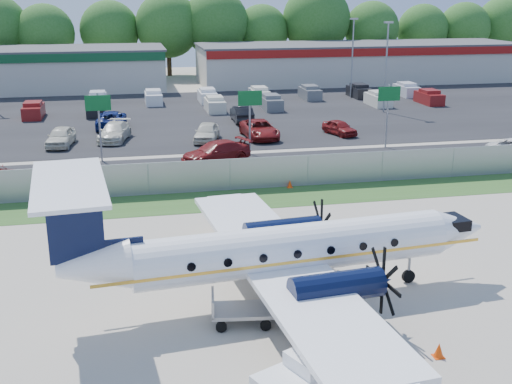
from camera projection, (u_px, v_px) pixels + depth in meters
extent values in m
plane|color=#AFA594|center=(285.00, 286.00, 26.82)|extent=(170.00, 170.00, 0.00)
cube|color=#2D561E|center=(236.00, 200.00, 38.05)|extent=(170.00, 4.00, 0.02)
cube|color=black|center=(219.00, 169.00, 44.60)|extent=(170.00, 8.00, 0.02)
cube|color=black|center=(188.00, 116.00, 64.25)|extent=(170.00, 32.00, 0.02)
cube|color=gray|center=(230.00, 175.00, 39.63)|extent=(120.00, 0.02, 1.90)
cube|color=gray|center=(230.00, 159.00, 39.34)|extent=(120.00, 0.06, 0.06)
cube|color=gray|center=(230.00, 189.00, 39.91)|extent=(120.00, 0.06, 0.06)
cube|color=beige|center=(358.00, 63.00, 89.10)|extent=(44.00, 12.00, 5.00)
cube|color=#474749|center=(359.00, 44.00, 88.32)|extent=(44.40, 12.40, 0.24)
cube|color=maroon|center=(375.00, 52.00, 82.80)|extent=(44.00, 0.20, 1.00)
cylinder|color=gray|center=(100.00, 128.00, 46.07)|extent=(0.14, 0.14, 5.00)
cube|color=#0C5923|center=(98.00, 103.00, 45.40)|extent=(1.80, 0.08, 1.10)
cylinder|color=gray|center=(250.00, 122.00, 48.18)|extent=(0.14, 0.14, 5.00)
cube|color=#0C5923|center=(250.00, 98.00, 47.51)|extent=(1.80, 0.08, 1.10)
cylinder|color=gray|center=(387.00, 116.00, 50.29)|extent=(0.14, 0.14, 5.00)
cube|color=#0C5923|center=(389.00, 94.00, 49.62)|extent=(1.80, 0.08, 1.10)
cylinder|color=gray|center=(386.00, 68.00, 64.89)|extent=(0.18, 0.18, 9.00)
cube|color=gray|center=(389.00, 22.00, 63.56)|extent=(0.90, 0.35, 0.18)
cylinder|color=gray|center=(352.00, 59.00, 74.25)|extent=(0.18, 0.18, 9.00)
cube|color=gray|center=(354.00, 19.00, 72.92)|extent=(0.90, 0.35, 0.18)
cylinder|color=white|center=(293.00, 249.00, 25.07)|extent=(12.68, 3.05, 1.91)
cone|color=white|center=(457.00, 229.00, 27.11)|extent=(2.38, 2.10, 1.91)
cone|color=white|center=(94.00, 267.00, 22.91)|extent=(2.78, 2.14, 1.91)
cube|color=black|center=(453.00, 222.00, 26.95)|extent=(1.02, 1.38, 0.45)
cube|color=white|center=(281.00, 263.00, 25.09)|extent=(4.83, 17.90, 0.22)
cylinder|color=black|center=(337.00, 287.00, 22.69)|extent=(3.50, 1.41, 1.11)
cylinder|color=black|center=(283.00, 231.00, 28.02)|extent=(3.50, 1.41, 1.11)
cube|color=black|center=(75.00, 223.00, 22.27)|extent=(1.92, 0.36, 2.91)
cube|color=white|center=(68.00, 183.00, 21.81)|extent=(2.97, 6.42, 0.14)
cylinder|color=gray|center=(409.00, 268.00, 26.96)|extent=(0.12, 0.12, 1.31)
cylinder|color=black|center=(408.00, 276.00, 27.07)|extent=(0.58, 0.23, 0.56)
cylinder|color=black|center=(307.00, 328.00, 22.81)|extent=(0.68, 0.46, 0.64)
cylinder|color=black|center=(259.00, 265.00, 28.14)|extent=(0.68, 0.46, 0.64)
cube|color=white|center=(297.00, 383.00, 19.17)|extent=(2.87, 2.39, 0.69)
cube|color=white|center=(310.00, 362.00, 19.29)|extent=(1.53, 1.63, 0.50)
cube|color=black|center=(321.00, 357.00, 19.53)|extent=(0.62, 1.06, 0.40)
cylinder|color=black|center=(303.00, 369.00, 20.34)|extent=(0.63, 0.45, 0.59)
cube|color=gray|center=(243.00, 310.00, 23.66)|extent=(2.46, 1.66, 0.14)
cube|color=gray|center=(213.00, 303.00, 23.48)|extent=(0.27, 1.38, 0.69)
cube|color=gray|center=(272.00, 301.00, 23.63)|extent=(0.27, 1.38, 0.69)
cylinder|color=black|center=(221.00, 327.00, 23.09)|extent=(0.43, 0.19, 0.41)
cylinder|color=black|center=(221.00, 310.00, 24.30)|extent=(0.43, 0.19, 0.41)
cylinder|color=black|center=(266.00, 325.00, 23.20)|extent=(0.43, 0.19, 0.41)
cylinder|color=black|center=(263.00, 309.00, 24.41)|extent=(0.43, 0.19, 0.41)
cube|color=gray|center=(303.00, 291.00, 25.21)|extent=(2.52, 1.94, 0.13)
cube|color=gray|center=(276.00, 282.00, 25.22)|extent=(0.49, 1.30, 0.67)
cube|color=gray|center=(330.00, 285.00, 25.01)|extent=(0.49, 1.30, 0.67)
cylinder|color=black|center=(282.00, 304.00, 24.80)|extent=(0.42, 0.25, 0.40)
cylinder|color=black|center=(284.00, 290.00, 25.96)|extent=(0.42, 0.25, 0.40)
cylinder|color=black|center=(323.00, 306.00, 24.65)|extent=(0.42, 0.25, 0.40)
cylinder|color=black|center=(323.00, 292.00, 25.81)|extent=(0.42, 0.25, 0.40)
cone|color=#EA4007|center=(382.00, 280.00, 26.83)|extent=(0.32, 0.32, 0.48)
cube|color=#EA4007|center=(381.00, 285.00, 26.89)|extent=(0.34, 0.34, 0.03)
cone|color=#EA4007|center=(439.00, 350.00, 21.49)|extent=(0.35, 0.35, 0.52)
cube|color=#EA4007|center=(438.00, 357.00, 21.56)|extent=(0.37, 0.37, 0.03)
cone|color=#EA4007|center=(290.00, 184.00, 40.35)|extent=(0.33, 0.33, 0.50)
cube|color=#EA4007|center=(290.00, 187.00, 40.42)|extent=(0.35, 0.35, 0.03)
imported|color=maroon|center=(216.00, 163.00, 46.43)|extent=(5.74, 4.18, 1.55)
imported|color=beige|center=(62.00, 146.00, 51.53)|extent=(2.41, 4.71, 1.53)
imported|color=beige|center=(115.00, 141.00, 53.43)|extent=(3.14, 5.44, 1.48)
imported|color=beige|center=(207.00, 141.00, 53.25)|extent=(2.91, 4.78, 1.52)
imported|color=maroon|center=(260.00, 138.00, 54.37)|extent=(2.77, 5.58, 1.52)
imported|color=maroon|center=(339.00, 135.00, 55.61)|extent=(2.55, 4.03, 1.28)
imported|color=navy|center=(112.00, 128.00, 58.58)|extent=(2.82, 5.70, 1.55)
imported|color=black|center=(242.00, 122.00, 61.23)|extent=(1.78, 4.85, 1.59)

